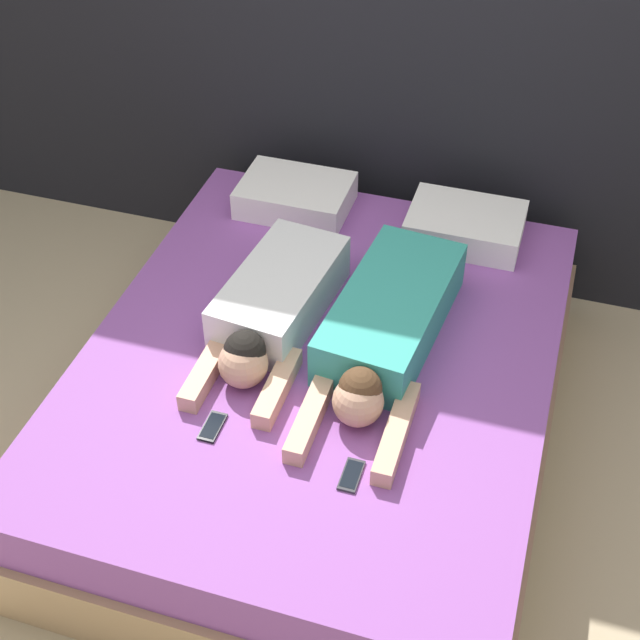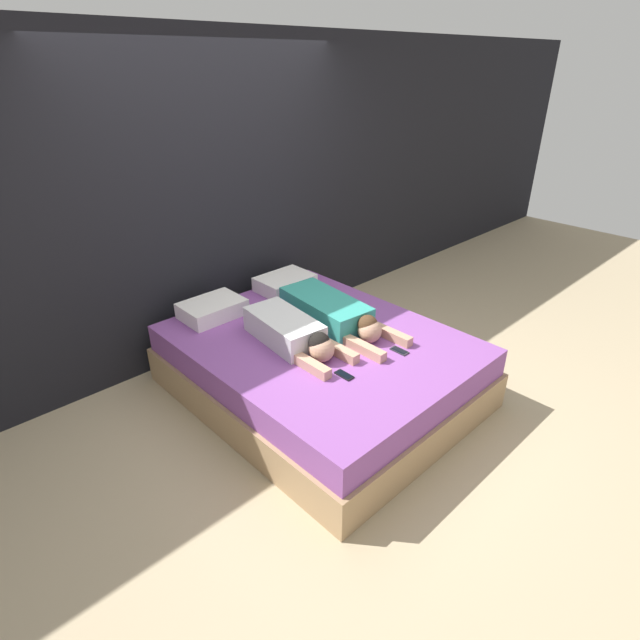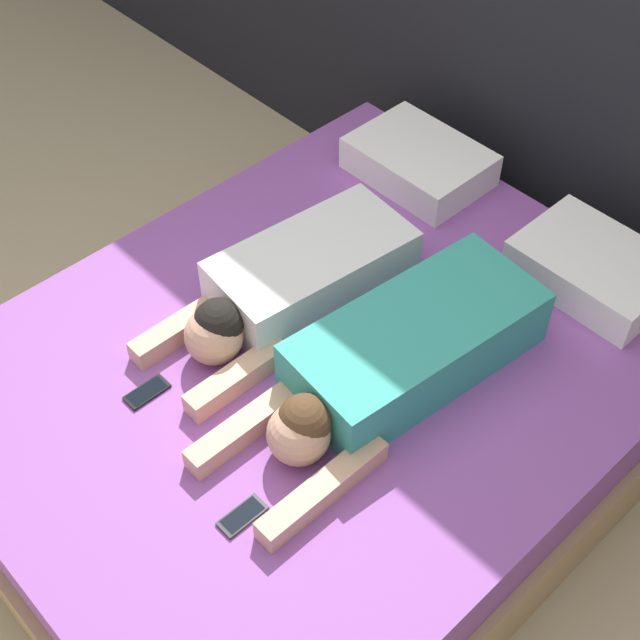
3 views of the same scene
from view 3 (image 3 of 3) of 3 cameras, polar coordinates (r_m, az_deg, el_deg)
name	(u,v)px [view 3 (image 3 of 3)]	position (r m, az deg, el deg)	size (l,w,h in m)	color
ground_plane	(320,445)	(3.13, 0.00, -8.03)	(12.00, 12.00, 0.00)	tan
bed	(320,403)	(2.93, 0.00, -5.32)	(1.77, 2.20, 0.50)	tan
pillow_head_left	(419,162)	(3.35, 6.36, 10.04)	(0.48, 0.35, 0.13)	white
pillow_head_right	(594,268)	(3.04, 17.12, 3.21)	(0.48, 0.35, 0.13)	white
person_left	(289,286)	(2.80, -1.98, 2.21)	(0.39, 0.94, 0.21)	silver
person_right	(394,360)	(2.60, 4.75, -2.57)	(0.42, 1.14, 0.21)	teal
cell_phone_left	(147,392)	(2.68, -11.01, -4.55)	(0.06, 0.13, 0.01)	black
cell_phone_right	(242,516)	(2.41, -4.98, -12.38)	(0.06, 0.13, 0.01)	#2D2D33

